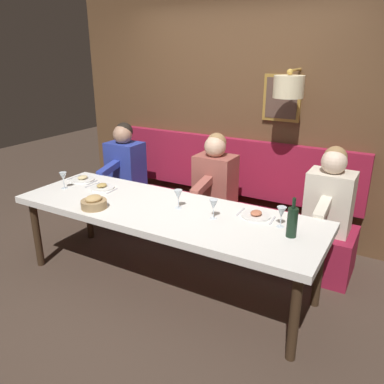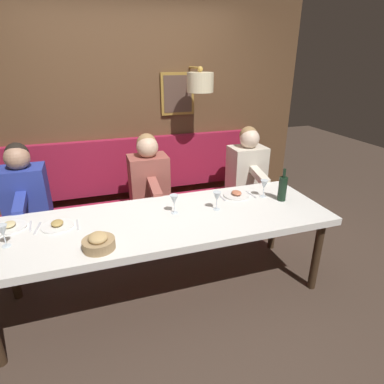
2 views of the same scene
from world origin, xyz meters
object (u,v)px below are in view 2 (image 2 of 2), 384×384
at_px(diner_middle, 24,188).
at_px(wine_glass_1, 217,197).
at_px(wine_glass_0, 3,231).
at_px(diner_nearest, 247,164).
at_px(diner_near, 149,174).
at_px(wine_bottle, 283,188).
at_px(bread_bowl, 99,242).
at_px(dining_table, 165,225).
at_px(wine_glass_3, 174,200).
at_px(wine_glass_2, 264,185).

relative_size(diner_middle, wine_glass_1, 4.82).
height_order(diner_middle, wine_glass_0, diner_middle).
xyz_separation_m(diner_nearest, diner_middle, (0.00, 2.33, 0.00)).
height_order(diner_near, wine_bottle, diner_near).
distance_m(diner_near, bread_bowl, 1.30).
bearing_deg(wine_bottle, diner_near, 50.68).
height_order(diner_nearest, wine_glass_0, diner_nearest).
xyz_separation_m(dining_table, wine_glass_3, (0.07, -0.10, 0.18)).
relative_size(diner_middle, wine_glass_3, 4.82).
bearing_deg(wine_glass_1, bread_bowl, 107.44).
relative_size(diner_nearest, diner_middle, 1.00).
xyz_separation_m(diner_near, wine_glass_3, (-0.81, -0.06, 0.04)).
bearing_deg(dining_table, wine_glass_2, -81.77).
relative_size(dining_table, wine_bottle, 9.09).
xyz_separation_m(diner_near, wine_bottle, (-0.86, -1.05, 0.04)).
xyz_separation_m(diner_nearest, wine_glass_1, (-0.86, 0.73, 0.04)).
height_order(diner_near, wine_glass_1, diner_near).
bearing_deg(wine_glass_0, wine_glass_1, -87.15).
distance_m(diner_nearest, wine_glass_2, 0.77).
distance_m(wine_glass_3, bread_bowl, 0.73).
bearing_deg(diner_nearest, diner_middle, 90.00).
distance_m(diner_nearest, diner_middle, 2.33).
bearing_deg(diner_near, diner_middle, 90.00).
height_order(diner_nearest, wine_glass_2, diner_nearest).
bearing_deg(wine_glass_3, diner_middle, 56.87).
distance_m(diner_middle, wine_glass_1, 1.82).
bearing_deg(wine_bottle, diner_middle, 68.93).
bearing_deg(wine_glass_3, wine_bottle, -92.99).
height_order(diner_near, diner_middle, same).
relative_size(wine_glass_3, wine_bottle, 0.55).
relative_size(diner_nearest, wine_glass_3, 4.82).
height_order(wine_glass_1, wine_glass_3, same).
bearing_deg(bread_bowl, dining_table, -61.57).
bearing_deg(wine_bottle, dining_table, 91.05).
height_order(dining_table, diner_middle, diner_middle).
bearing_deg(wine_glass_1, diner_nearest, -40.44).
height_order(dining_table, wine_glass_1, wine_glass_1).
height_order(wine_glass_0, wine_glass_2, same).
distance_m(dining_table, diner_near, 0.89).
relative_size(diner_middle, wine_bottle, 2.64).
xyz_separation_m(diner_near, wine_glass_1, (-0.86, -0.42, 0.04)).
bearing_deg(diner_nearest, wine_glass_3, 126.56).
relative_size(wine_glass_2, wine_bottle, 0.55).
xyz_separation_m(diner_nearest, diner_near, (0.00, 1.15, 0.00)).
bearing_deg(wine_glass_2, bread_bowl, 105.87).
bearing_deg(wine_glass_3, dining_table, 126.23).
bearing_deg(diner_middle, bread_bowl, -152.35).
relative_size(diner_middle, bread_bowl, 3.60).
relative_size(wine_glass_2, bread_bowl, 0.75).
relative_size(wine_glass_0, wine_glass_1, 1.00).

